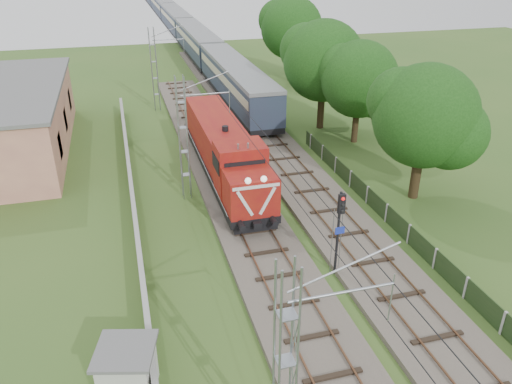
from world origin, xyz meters
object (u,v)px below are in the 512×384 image
object	(u,v)px
coach_rake	(176,19)
relay_hut	(128,371)
locomotive	(224,150)
signal_post	(340,220)

from	to	relation	value
coach_rake	relay_hut	bearing A→B (deg)	-98.53
locomotive	relay_hut	size ratio (longest dim) A/B	6.62
coach_rake	signal_post	distance (m)	77.82
signal_post	relay_hut	size ratio (longest dim) A/B	1.82
locomotive	coach_rake	size ratio (longest dim) A/B	0.14
locomotive	relay_hut	bearing A→B (deg)	-112.97
signal_post	relay_hut	world-z (taller)	signal_post
relay_hut	signal_post	bearing A→B (deg)	25.24
coach_rake	relay_hut	world-z (taller)	coach_rake
locomotive	coach_rake	bearing A→B (deg)	85.61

